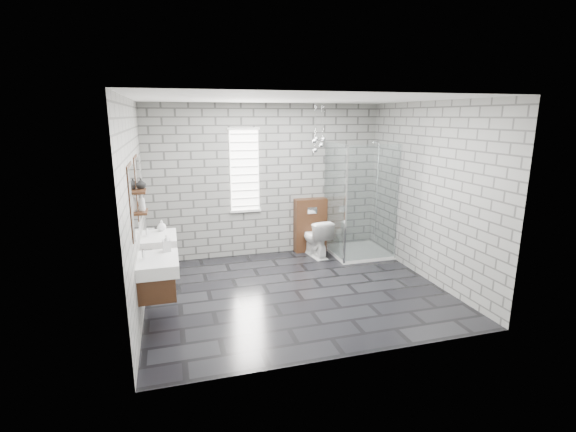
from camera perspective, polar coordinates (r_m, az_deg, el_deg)
name	(u,v)px	position (r m, az deg, el deg)	size (l,w,h in m)	color
floor	(296,291)	(6.19, 1.08, -10.23)	(4.20, 3.60, 0.02)	black
ceiling	(297,98)	(5.67, 1.20, 15.81)	(4.20, 3.60, 0.02)	white
wall_back	(267,181)	(7.50, -2.94, 4.83)	(4.20, 0.02, 2.70)	gray
wall_front	(350,235)	(4.13, 8.54, -2.59)	(4.20, 0.02, 2.70)	gray
wall_left	(135,209)	(5.55, -20.19, 0.89)	(0.02, 3.60, 2.70)	gray
wall_right	(429,192)	(6.70, 18.69, 3.07)	(0.02, 3.60, 2.70)	gray
vanity_left	(155,266)	(5.21, -17.78, -6.52)	(0.47, 0.70, 1.57)	#492916
vanity_right	(156,242)	(6.16, -17.56, -3.40)	(0.47, 0.70, 1.57)	#492916
shelf_lower	(142,212)	(5.50, -19.37, 0.53)	(0.14, 0.30, 0.03)	#492916
shelf_upper	(140,191)	(5.45, -19.58, 3.19)	(0.14, 0.30, 0.03)	#492916
window	(245,171)	(7.36, -5.96, 6.18)	(0.56, 0.05, 1.48)	white
cistern_panel	(310,225)	(7.79, 3.06, -1.24)	(0.60, 0.20, 1.00)	#492916
flush_plate	(312,211)	(7.62, 3.35, 0.75)	(0.18, 0.01, 0.12)	silver
shower_enclosure	(357,229)	(7.58, 9.36, -1.79)	(1.00, 1.00, 2.03)	white
pendant_cluster	(318,142)	(7.24, 4.10, 10.03)	(0.28, 0.26, 0.84)	silver
toilet	(316,238)	(7.54, 3.84, -3.00)	(0.38, 0.67, 0.69)	white
soap_bottle_a	(167,243)	(5.37, -16.28, -3.55)	(0.10, 0.10, 0.21)	#B2B2B2
soap_bottle_b	(162,225)	(6.34, -16.89, -1.25)	(0.12, 0.12, 0.16)	#B2B2B2
soap_bottle_c	(142,202)	(5.46, -19.37, 1.76)	(0.08, 0.08, 0.21)	#B2B2B2
vase	(141,184)	(5.54, -19.48, 4.21)	(0.13, 0.13, 0.13)	#B2B2B2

